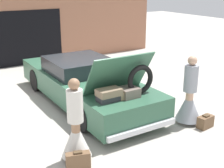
# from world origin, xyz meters

# --- Properties ---
(ground_plane) EXTENTS (40.00, 40.00, 0.00)m
(ground_plane) POSITION_xyz_m (0.00, 0.00, 0.00)
(ground_plane) COLOR #ADA89E
(garage_wall_back) EXTENTS (12.00, 0.14, 2.80)m
(garage_wall_back) POSITION_xyz_m (0.00, 5.01, 1.39)
(garage_wall_back) COLOR #9E664C
(garage_wall_back) RESTS_ON ground_plane
(car) EXTENTS (1.92, 5.47, 1.77)m
(car) POSITION_xyz_m (0.00, -0.01, 0.58)
(car) COLOR #336047
(car) RESTS_ON ground_plane
(person_left) EXTENTS (0.58, 0.58, 1.65)m
(person_left) POSITION_xyz_m (-1.52, -2.62, 0.59)
(person_left) COLOR #997051
(person_left) RESTS_ON ground_plane
(person_right) EXTENTS (0.63, 0.63, 1.68)m
(person_right) POSITION_xyz_m (1.52, -2.56, 0.60)
(person_right) COLOR tan
(person_right) RESTS_ON ground_plane
(suitcase_beside_left_person) EXTENTS (0.48, 0.29, 0.37)m
(suitcase_beside_left_person) POSITION_xyz_m (-1.65, -2.96, 0.17)
(suitcase_beside_left_person) COLOR brown
(suitcase_beside_left_person) RESTS_ON ground_plane
(suitcase_beside_right_person) EXTENTS (0.43, 0.26, 0.32)m
(suitcase_beside_right_person) POSITION_xyz_m (1.67, -2.98, 0.15)
(suitcase_beside_right_person) COLOR brown
(suitcase_beside_right_person) RESTS_ON ground_plane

